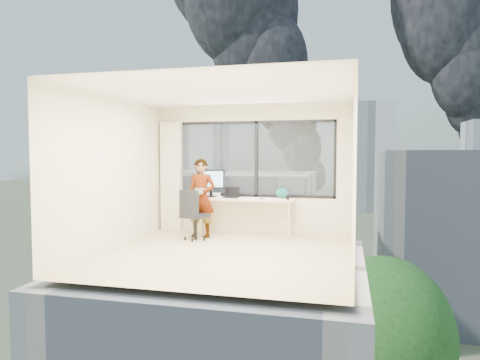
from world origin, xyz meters
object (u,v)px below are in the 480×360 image
(monitor, at_px, (211,183))
(person, at_px, (201,198))
(laptop, at_px, (231,193))
(chair, at_px, (195,214))
(desk, at_px, (248,217))
(handbag, at_px, (282,193))
(game_console, at_px, (213,194))

(monitor, bearing_deg, person, -100.67)
(person, xyz_separation_m, laptop, (0.50, 0.36, 0.08))
(chair, distance_m, monitor, 0.94)
(desk, xyz_separation_m, handbag, (0.65, 0.21, 0.48))
(game_console, relative_size, laptop, 0.94)
(laptop, bearing_deg, handbag, 12.70)
(monitor, height_order, laptop, monitor)
(desk, height_order, handbag, handbag)
(person, bearing_deg, laptop, 36.19)
(monitor, bearing_deg, game_console, 86.96)
(laptop, xyz_separation_m, handbag, (1.01, 0.20, 0.00))
(desk, xyz_separation_m, person, (-0.86, -0.35, 0.40))
(chair, xyz_separation_m, laptop, (0.51, 0.68, 0.36))
(desk, bearing_deg, person, -157.86)
(handbag, bearing_deg, monitor, -177.21)
(monitor, relative_size, game_console, 1.86)
(person, bearing_deg, monitor, 82.77)
(desk, distance_m, handbag, 0.84)
(person, bearing_deg, desk, 22.53)
(person, bearing_deg, chair, -90.60)
(desk, relative_size, person, 1.17)
(desk, relative_size, chair, 1.84)
(chair, bearing_deg, laptop, 70.33)
(monitor, bearing_deg, desk, -10.21)
(chair, relative_size, handbag, 3.63)
(handbag, bearing_deg, laptop, -170.38)
(monitor, distance_m, game_console, 0.29)
(monitor, bearing_deg, laptop, -14.62)
(game_console, xyz_separation_m, laptop, (0.44, -0.24, 0.06))
(game_console, relative_size, handbag, 1.14)
(desk, bearing_deg, game_console, 162.45)
(desk, height_order, game_console, game_console)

